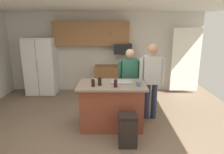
{
  "coord_description": "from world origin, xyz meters",
  "views": [
    {
      "loc": [
        0.3,
        -3.94,
        2.19
      ],
      "look_at": [
        0.27,
        0.46,
        1.05
      ],
      "focal_mm": 32.38,
      "sensor_mm": 36.0,
      "label": 1
    }
  ],
  "objects_px": {
    "person_guest_left": "(129,77)",
    "serving_tray": "(121,82)",
    "glass_dark_ale": "(93,83)",
    "refrigerator": "(41,66)",
    "mug_ceramic_white": "(94,82)",
    "microwave_over_range": "(123,49)",
    "tumbler_amber": "(116,83)",
    "kitchen_island": "(112,105)",
    "glass_short_whisky": "(100,81)",
    "mug_blue_stoneware": "(138,84)",
    "person_guest_right": "(152,76)",
    "trash_bin": "(128,130)"
  },
  "relations": [
    {
      "from": "person_guest_left",
      "to": "serving_tray",
      "type": "distance_m",
      "value": 0.71
    },
    {
      "from": "glass_dark_ale",
      "to": "serving_tray",
      "type": "relative_size",
      "value": 0.34
    },
    {
      "from": "person_guest_left",
      "to": "glass_dark_ale",
      "type": "relative_size",
      "value": 10.89
    },
    {
      "from": "refrigerator",
      "to": "mug_ceramic_white",
      "type": "relative_size",
      "value": 13.59
    },
    {
      "from": "microwave_over_range",
      "to": "tumbler_amber",
      "type": "height_order",
      "value": "microwave_over_range"
    },
    {
      "from": "kitchen_island",
      "to": "mug_ceramic_white",
      "type": "bearing_deg",
      "value": -178.74
    },
    {
      "from": "mug_ceramic_white",
      "to": "glass_dark_ale",
      "type": "bearing_deg",
      "value": -87.63
    },
    {
      "from": "microwave_over_range",
      "to": "person_guest_left",
      "type": "relative_size",
      "value": 0.34
    },
    {
      "from": "person_guest_left",
      "to": "glass_short_whisky",
      "type": "distance_m",
      "value": 1.08
    },
    {
      "from": "glass_short_whisky",
      "to": "mug_blue_stoneware",
      "type": "bearing_deg",
      "value": -3.69
    },
    {
      "from": "mug_ceramic_white",
      "to": "glass_short_whisky",
      "type": "bearing_deg",
      "value": -37.38
    },
    {
      "from": "person_guest_right",
      "to": "glass_short_whisky",
      "type": "relative_size",
      "value": 10.62
    },
    {
      "from": "glass_short_whisky",
      "to": "tumbler_amber",
      "type": "relative_size",
      "value": 1.08
    },
    {
      "from": "person_guest_left",
      "to": "mug_ceramic_white",
      "type": "xyz_separation_m",
      "value": [
        -0.82,
        -0.73,
        0.09
      ]
    },
    {
      "from": "person_guest_left",
      "to": "mug_blue_stoneware",
      "type": "relative_size",
      "value": 12.67
    },
    {
      "from": "glass_short_whisky",
      "to": "serving_tray",
      "type": "bearing_deg",
      "value": 20.18
    },
    {
      "from": "kitchen_island",
      "to": "mug_ceramic_white",
      "type": "height_order",
      "value": "mug_ceramic_white"
    },
    {
      "from": "glass_short_whisky",
      "to": "mug_ceramic_white",
      "type": "distance_m",
      "value": 0.18
    },
    {
      "from": "person_guest_left",
      "to": "trash_bin",
      "type": "bearing_deg",
      "value": 25.41
    },
    {
      "from": "refrigerator",
      "to": "person_guest_left",
      "type": "bearing_deg",
      "value": -29.09
    },
    {
      "from": "microwave_over_range",
      "to": "person_guest_left",
      "type": "height_order",
      "value": "person_guest_left"
    },
    {
      "from": "person_guest_left",
      "to": "glass_short_whisky",
      "type": "height_order",
      "value": "person_guest_left"
    },
    {
      "from": "refrigerator",
      "to": "glass_short_whisky",
      "type": "height_order",
      "value": "refrigerator"
    },
    {
      "from": "microwave_over_range",
      "to": "mug_ceramic_white",
      "type": "distance_m",
      "value": 2.49
    },
    {
      "from": "refrigerator",
      "to": "glass_dark_ale",
      "type": "xyz_separation_m",
      "value": [
        1.89,
        -2.41,
        0.15
      ]
    },
    {
      "from": "person_guest_right",
      "to": "serving_tray",
      "type": "relative_size",
      "value": 4.04
    },
    {
      "from": "refrigerator",
      "to": "glass_short_whisky",
      "type": "relative_size",
      "value": 10.82
    },
    {
      "from": "serving_tray",
      "to": "person_guest_left",
      "type": "bearing_deg",
      "value": 70.93
    },
    {
      "from": "trash_bin",
      "to": "mug_ceramic_white",
      "type": "bearing_deg",
      "value": 133.86
    },
    {
      "from": "serving_tray",
      "to": "trash_bin",
      "type": "xyz_separation_m",
      "value": [
        0.1,
        -0.77,
        -0.7
      ]
    },
    {
      "from": "microwave_over_range",
      "to": "kitchen_island",
      "type": "relative_size",
      "value": 0.39
    },
    {
      "from": "kitchen_island",
      "to": "tumbler_amber",
      "type": "relative_size",
      "value": 9.23
    },
    {
      "from": "mug_blue_stoneware",
      "to": "refrigerator",
      "type": "bearing_deg",
      "value": 139.62
    },
    {
      "from": "tumbler_amber",
      "to": "serving_tray",
      "type": "xyz_separation_m",
      "value": [
        0.12,
        0.28,
        -0.06
      ]
    },
    {
      "from": "person_guest_right",
      "to": "mug_blue_stoneware",
      "type": "height_order",
      "value": "person_guest_right"
    },
    {
      "from": "kitchen_island",
      "to": "serving_tray",
      "type": "distance_m",
      "value": 0.54
    },
    {
      "from": "glass_dark_ale",
      "to": "tumbler_amber",
      "type": "bearing_deg",
      "value": -5.34
    },
    {
      "from": "microwave_over_range",
      "to": "mug_blue_stoneware",
      "type": "distance_m",
      "value": 2.55
    },
    {
      "from": "trash_bin",
      "to": "refrigerator",
      "type": "bearing_deg",
      "value": 131.07
    },
    {
      "from": "glass_short_whisky",
      "to": "mug_ceramic_white",
      "type": "relative_size",
      "value": 1.26
    },
    {
      "from": "mug_ceramic_white",
      "to": "person_guest_right",
      "type": "bearing_deg",
      "value": 17.77
    },
    {
      "from": "microwave_over_range",
      "to": "person_guest_left",
      "type": "bearing_deg",
      "value": -86.43
    },
    {
      "from": "person_guest_left",
      "to": "trash_bin",
      "type": "xyz_separation_m",
      "value": [
        -0.14,
        -1.44,
        -0.64
      ]
    },
    {
      "from": "microwave_over_range",
      "to": "trash_bin",
      "type": "relative_size",
      "value": 0.92
    },
    {
      "from": "serving_tray",
      "to": "glass_dark_ale",
      "type": "bearing_deg",
      "value": -157.64
    },
    {
      "from": "kitchen_island",
      "to": "mug_blue_stoneware",
      "type": "xyz_separation_m",
      "value": [
        0.54,
        -0.16,
        0.53
      ]
    },
    {
      "from": "microwave_over_range",
      "to": "glass_dark_ale",
      "type": "relative_size",
      "value": 3.74
    },
    {
      "from": "person_guest_right",
      "to": "glass_short_whisky",
      "type": "distance_m",
      "value": 1.28
    },
    {
      "from": "serving_tray",
      "to": "refrigerator",
      "type": "bearing_deg",
      "value": 138.63
    },
    {
      "from": "person_guest_right",
      "to": "glass_dark_ale",
      "type": "height_order",
      "value": "person_guest_right"
    }
  ]
}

